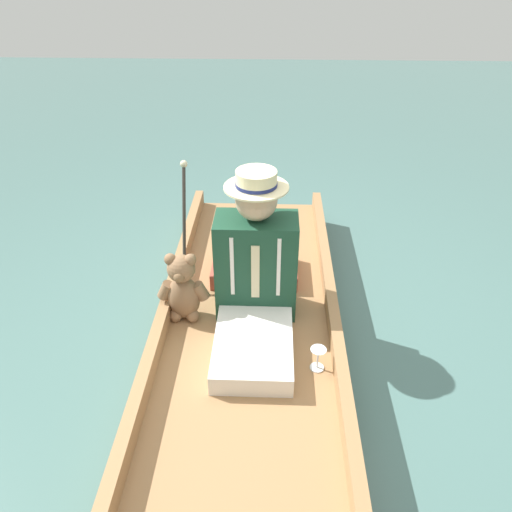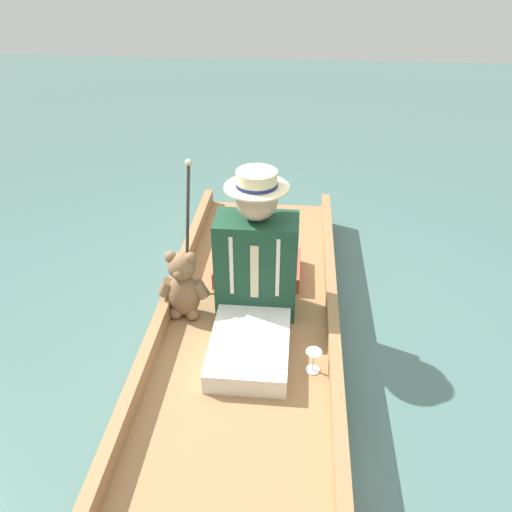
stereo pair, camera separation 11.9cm
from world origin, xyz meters
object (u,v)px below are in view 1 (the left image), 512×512
at_px(seated_person, 256,274).
at_px(walking_cane, 184,217).
at_px(teddy_bear, 183,289).
at_px(wine_glass, 318,354).

bearing_deg(seated_person, walking_cane, -40.55).
bearing_deg(walking_cane, teddy_bear, 95.46).
xyz_separation_m(seated_person, wine_glass, (-0.32, 0.38, -0.21)).
distance_m(seated_person, wine_glass, 0.54).
relative_size(wine_glass, walking_cane, 0.17).
relative_size(teddy_bear, wine_glass, 3.34).
xyz_separation_m(teddy_bear, walking_cane, (0.04, -0.39, 0.24)).
height_order(seated_person, wine_glass, seated_person).
distance_m(wine_glass, walking_cane, 1.13).
distance_m(teddy_bear, wine_glass, 0.82).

